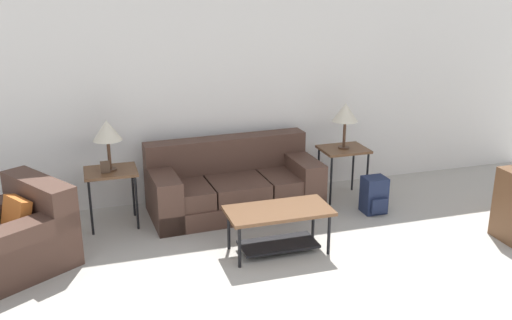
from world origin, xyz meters
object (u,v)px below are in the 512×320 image
object	(u,v)px
couch	(233,186)
side_table_right	(343,154)
backpack	(374,195)
side_table_left	(111,176)
table_lamp_left	(107,131)
table_lamp_right	(345,113)
armchair	(11,239)
coffee_table	(279,220)

from	to	relation	value
couch	side_table_right	distance (m)	1.42
backpack	side_table_left	bearing A→B (deg)	169.60
couch	table_lamp_left	size ratio (longest dim) A/B	3.57
table_lamp_left	table_lamp_right	xyz separation A→B (m)	(2.77, 0.00, 0.00)
armchair	side_table_right	distance (m)	3.83
armchair	table_lamp_left	distance (m)	1.44
couch	side_table_left	xyz separation A→B (m)	(-1.38, -0.03, 0.28)
couch	coffee_table	bearing A→B (deg)	-82.94
couch	backpack	distance (m)	1.65
coffee_table	table_lamp_right	xyz separation A→B (m)	(1.24, 1.15, 0.74)
table_lamp_right	coffee_table	bearing A→B (deg)	-137.28
backpack	couch	bearing A→B (deg)	159.82
armchair	table_lamp_right	size ratio (longest dim) A/B	2.44
couch	side_table_right	bearing A→B (deg)	-1.26
coffee_table	table_lamp_right	world-z (taller)	table_lamp_right
table_lamp_left	backpack	size ratio (longest dim) A/B	1.30
armchair	coffee_table	xyz separation A→B (m)	(2.51, -0.46, 0.05)
armchair	backpack	distance (m)	3.91
armchair	table_lamp_left	size ratio (longest dim) A/B	2.44
side_table_right	backpack	size ratio (longest dim) A/B	1.50
table_lamp_left	backpack	bearing A→B (deg)	-10.40
side_table_right	backpack	bearing A→B (deg)	-73.76
armchair	table_lamp_right	distance (m)	3.90
side_table_left	side_table_right	bearing A→B (deg)	0.00
coffee_table	table_lamp_left	distance (m)	2.05
couch	coffee_table	xyz separation A→B (m)	(0.15, -1.18, 0.04)
side_table_right	table_lamp_left	size ratio (longest dim) A/B	1.15
backpack	coffee_table	bearing A→B (deg)	-156.44
couch	armchair	distance (m)	2.47
table_lamp_left	backpack	distance (m)	3.10
backpack	table_lamp_right	bearing A→B (deg)	106.24
backpack	armchair	bearing A→B (deg)	-177.81
coffee_table	backpack	distance (m)	1.53
side_table_right	table_lamp_right	distance (m)	0.51
table_lamp_left	table_lamp_right	bearing A→B (deg)	0.00
couch	coffee_table	distance (m)	1.19
armchair	couch	bearing A→B (deg)	16.87
armchair	table_lamp_right	xyz separation A→B (m)	(3.75, 0.69, 0.80)
side_table_left	side_table_right	size ratio (longest dim) A/B	1.00
table_lamp_right	backpack	world-z (taller)	table_lamp_right
couch	backpack	bearing A→B (deg)	-20.18
couch	side_table_right	size ratio (longest dim) A/B	3.10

